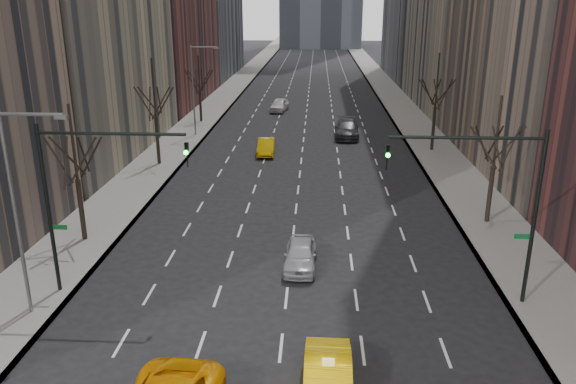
# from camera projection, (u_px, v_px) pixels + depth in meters

# --- Properties ---
(sidewalk_left) EXTENTS (4.50, 320.00, 0.15)m
(sidewalk_left) POSITION_uv_depth(u_px,v_px,m) (224.00, 97.00, 81.65)
(sidewalk_left) COLOR slate
(sidewalk_left) RESTS_ON ground
(sidewalk_right) EXTENTS (4.50, 320.00, 0.15)m
(sidewalk_right) POSITION_uv_depth(u_px,v_px,m) (393.00, 98.00, 80.45)
(sidewalk_right) COLOR slate
(sidewalk_right) RESTS_ON ground
(tree_lw_b) EXTENTS (3.36, 3.50, 7.82)m
(tree_lw_b) POSITION_uv_depth(u_px,v_px,m) (78.00, 180.00, 31.28)
(tree_lw_b) COLOR black
(tree_lw_b) RESTS_ON ground
(tree_lw_c) EXTENTS (3.36, 3.50, 8.74)m
(tree_lw_c) POSITION_uv_depth(u_px,v_px,m) (156.00, 118.00, 46.31)
(tree_lw_c) COLOR black
(tree_lw_c) RESTS_ON ground
(tree_lw_d) EXTENTS (3.36, 3.50, 7.36)m
(tree_lw_d) POSITION_uv_depth(u_px,v_px,m) (200.00, 91.00, 63.49)
(tree_lw_d) COLOR black
(tree_lw_d) RESTS_ON ground
(tree_rw_b) EXTENTS (3.36, 3.50, 7.82)m
(tree_rw_b) POSITION_uv_depth(u_px,v_px,m) (493.00, 166.00, 33.89)
(tree_rw_b) COLOR black
(tree_rw_b) RESTS_ON ground
(tree_rw_c) EXTENTS (3.36, 3.50, 8.74)m
(tree_rw_c) POSITION_uv_depth(u_px,v_px,m) (435.00, 108.00, 50.82)
(tree_rw_c) COLOR black
(tree_rw_c) RESTS_ON ground
(traffic_mast_left) EXTENTS (6.69, 0.39, 8.00)m
(traffic_mast_left) POSITION_uv_depth(u_px,v_px,m) (82.00, 183.00, 24.89)
(traffic_mast_left) COLOR black
(traffic_mast_left) RESTS_ON ground
(traffic_mast_right) EXTENTS (6.69, 0.39, 8.00)m
(traffic_mast_right) POSITION_uv_depth(u_px,v_px,m) (498.00, 190.00, 24.00)
(traffic_mast_right) COLOR black
(traffic_mast_right) RESTS_ON ground
(streetlight_near) EXTENTS (2.83, 0.22, 9.00)m
(streetlight_near) POSITION_uv_depth(u_px,v_px,m) (21.00, 194.00, 23.04)
(streetlight_near) COLOR slate
(streetlight_near) RESTS_ON ground
(streetlight_far) EXTENTS (2.83, 0.22, 9.00)m
(streetlight_far) POSITION_uv_depth(u_px,v_px,m) (196.00, 81.00, 56.15)
(streetlight_far) COLOR slate
(streetlight_far) RESTS_ON ground
(taxi_sedan) EXTENTS (1.70, 4.74, 1.55)m
(taxi_sedan) POSITION_uv_depth(u_px,v_px,m) (328.00, 384.00, 19.08)
(taxi_sedan) COLOR #FFC605
(taxi_sedan) RESTS_ON ground
(silver_sedan_ahead) EXTENTS (1.75, 4.13, 1.39)m
(silver_sedan_ahead) POSITION_uv_depth(u_px,v_px,m) (300.00, 254.00, 29.09)
(silver_sedan_ahead) COLOR #A0A2A8
(silver_sedan_ahead) RESTS_ON ground
(far_taxi) EXTENTS (1.62, 4.28, 1.39)m
(far_taxi) POSITION_uv_depth(u_px,v_px,m) (266.00, 147.00, 50.81)
(far_taxi) COLOR #DDAB04
(far_taxi) RESTS_ON ground
(far_suv_grey) EXTENTS (2.55, 5.97, 1.71)m
(far_suv_grey) POSITION_uv_depth(u_px,v_px,m) (347.00, 129.00, 57.20)
(far_suv_grey) COLOR #2D2D32
(far_suv_grey) RESTS_ON ground
(far_car_white) EXTENTS (2.47, 4.89, 1.60)m
(far_car_white) POSITION_uv_depth(u_px,v_px,m) (279.00, 105.00, 70.93)
(far_car_white) COLOR silver
(far_car_white) RESTS_ON ground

